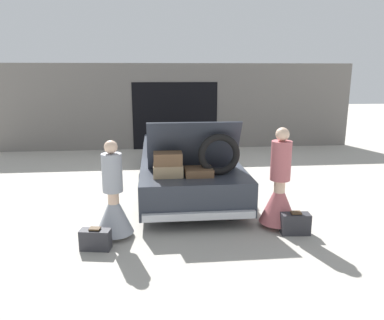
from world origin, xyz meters
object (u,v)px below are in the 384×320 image
suitcase_beside_left_person (95,239)px  person_right (279,192)px  car (186,161)px  suitcase_beside_right_person (295,224)px  person_left (114,204)px

suitcase_beside_left_person → person_right: bearing=10.7°
car → suitcase_beside_right_person: 3.19m
car → person_left: bearing=-117.5°
suitcase_beside_left_person → car: bearing=62.2°
car → suitcase_beside_left_person: size_ratio=10.99×
car → person_left: car is taller
car → suitcase_beside_left_person: (-1.59, -3.00, -0.43)m
person_left → suitcase_beside_left_person: 0.62m
person_right → suitcase_beside_left_person: size_ratio=3.61×
suitcase_beside_left_person → suitcase_beside_right_person: suitcase_beside_right_person is taller
car → person_right: (1.35, -2.45, 0.01)m
person_right → suitcase_beside_left_person: (-2.93, -0.55, -0.44)m
person_left → person_right: (2.69, 0.14, 0.05)m
person_left → suitcase_beside_left_person: person_left is taller
suitcase_beside_left_person → suitcase_beside_right_person: 3.13m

